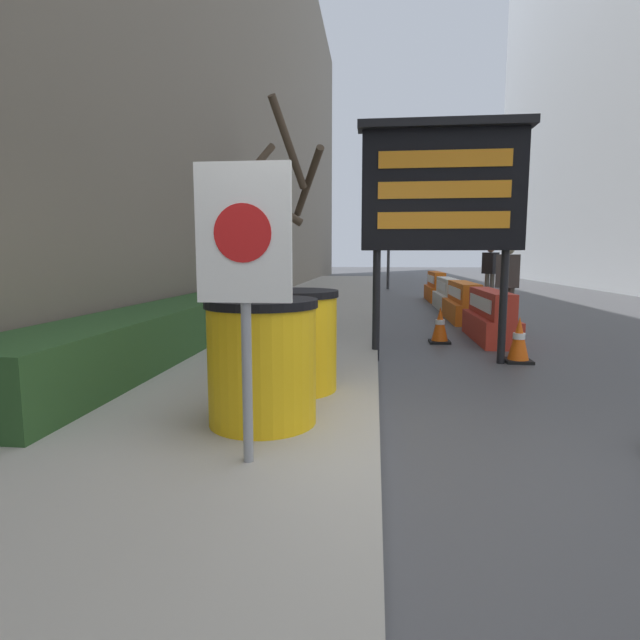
# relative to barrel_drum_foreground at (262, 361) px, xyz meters

# --- Properties ---
(ground_plane) EXTENTS (120.00, 120.00, 0.00)m
(ground_plane) POSITION_rel_barrel_drum_foreground_xyz_m (0.87, -0.38, -0.62)
(ground_plane) COLOR #474749
(sidewalk_left) EXTENTS (3.33, 56.00, 0.15)m
(sidewalk_left) POSITION_rel_barrel_drum_foreground_xyz_m (-0.80, -0.38, -0.54)
(sidewalk_left) COLOR #A39E93
(sidewalk_left) RESTS_ON ground_plane
(building_left_facade) EXTENTS (0.40, 50.40, 15.33)m
(building_left_facade) POSITION_rel_barrel_drum_foreground_xyz_m (-2.67, 9.42, 7.05)
(building_left_facade) COLOR #706656
(building_left_facade) RESTS_ON ground_plane
(hedge_strip) EXTENTS (0.90, 7.09, 0.59)m
(hedge_strip) POSITION_rel_barrel_drum_foreground_xyz_m (-1.87, 2.88, -0.17)
(hedge_strip) COLOR #284C23
(hedge_strip) RESTS_ON sidewalk_left
(bare_tree) EXTENTS (2.29, 2.49, 4.46)m
(bare_tree) POSITION_rel_barrel_drum_foreground_xyz_m (-1.47, 7.52, 1.54)
(bare_tree) COLOR #4C3D2D
(bare_tree) RESTS_ON sidewalk_left
(barrel_drum_foreground) EXTENTS (0.82, 0.82, 0.92)m
(barrel_drum_foreground) POSITION_rel_barrel_drum_foreground_xyz_m (0.00, 0.00, 0.00)
(barrel_drum_foreground) COLOR yellow
(barrel_drum_foreground) RESTS_ON sidewalk_left
(barrel_drum_middle) EXTENTS (0.82, 0.82, 0.92)m
(barrel_drum_middle) POSITION_rel_barrel_drum_foreground_xyz_m (0.08, 0.95, 0.00)
(barrel_drum_middle) COLOR yellow
(barrel_drum_middle) RESTS_ON sidewalk_left
(warning_sign) EXTENTS (0.55, 0.08, 1.75)m
(warning_sign) POSITION_rel_barrel_drum_foreground_xyz_m (0.07, -0.73, 0.75)
(warning_sign) COLOR gray
(warning_sign) RESTS_ON sidewalk_left
(message_board) EXTENTS (2.14, 0.36, 3.04)m
(message_board) POSITION_rel_barrel_drum_foreground_xyz_m (1.65, 3.02, 1.60)
(message_board) COLOR black
(message_board) RESTS_ON ground_plane
(jersey_barrier_red_striped) EXTENTS (0.55, 2.01, 0.83)m
(jersey_barrier_red_striped) POSITION_rel_barrel_drum_foreground_xyz_m (2.72, 4.88, -0.25)
(jersey_barrier_red_striped) COLOR red
(jersey_barrier_red_striped) RESTS_ON ground_plane
(jersey_barrier_orange_near) EXTENTS (0.64, 2.01, 0.83)m
(jersey_barrier_orange_near) POSITION_rel_barrel_drum_foreground_xyz_m (2.72, 7.40, -0.25)
(jersey_barrier_orange_near) COLOR orange
(jersey_barrier_orange_near) RESTS_ON ground_plane
(jersey_barrier_white) EXTENTS (0.53, 2.15, 0.81)m
(jersey_barrier_white) POSITION_rel_barrel_drum_foreground_xyz_m (2.72, 9.81, -0.26)
(jersey_barrier_white) COLOR silver
(jersey_barrier_white) RESTS_ON ground_plane
(jersey_barrier_orange_far) EXTENTS (0.53, 2.10, 0.90)m
(jersey_barrier_orange_far) POSITION_rel_barrel_drum_foreground_xyz_m (2.72, 12.30, -0.22)
(jersey_barrier_orange_far) COLOR orange
(jersey_barrier_orange_far) RESTS_ON ground_plane
(traffic_cone_near) EXTENTS (0.34, 0.34, 0.60)m
(traffic_cone_near) POSITION_rel_barrel_drum_foreground_xyz_m (2.70, 3.12, -0.32)
(traffic_cone_near) COLOR black
(traffic_cone_near) RESTS_ON ground_plane
(traffic_cone_mid) EXTENTS (0.33, 0.33, 0.58)m
(traffic_cone_mid) POSITION_rel_barrel_drum_foreground_xyz_m (1.86, 4.51, -0.33)
(traffic_cone_mid) COLOR black
(traffic_cone_mid) RESTS_ON ground_plane
(traffic_light_near_curb) EXTENTS (0.28, 0.45, 4.42)m
(traffic_light_near_curb) POSITION_rel_barrel_drum_foreground_xyz_m (1.37, 17.55, 2.57)
(traffic_light_near_curb) COLOR #2D2D30
(traffic_light_near_curb) RESTS_ON ground_plane
(pedestrian_worker) EXTENTS (0.48, 0.36, 1.63)m
(pedestrian_worker) POSITION_rel_barrel_drum_foreground_xyz_m (3.32, 6.26, 0.35)
(pedestrian_worker) COLOR #514C42
(pedestrian_worker) RESTS_ON ground_plane
(pedestrian_passerby) EXTENTS (0.48, 0.53, 1.72)m
(pedestrian_passerby) POSITION_rel_barrel_drum_foreground_xyz_m (4.41, 12.64, 0.40)
(pedestrian_passerby) COLOR #514C42
(pedestrian_passerby) RESTS_ON ground_plane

